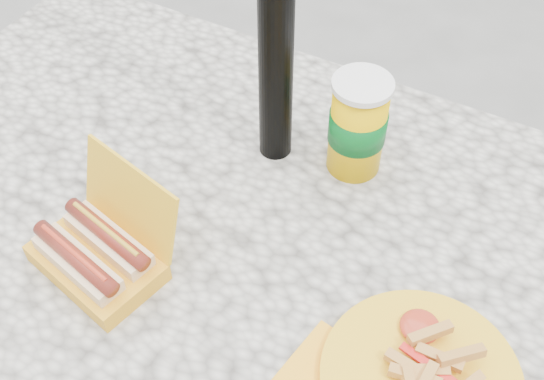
% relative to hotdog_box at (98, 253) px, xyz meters
% --- Properties ---
extents(picnic_table, '(1.20, 0.80, 0.75)m').
position_rel_hotdog_box_xyz_m(picnic_table, '(0.10, 0.15, -0.14)').
color(picnic_table, beige).
rests_on(picnic_table, ground).
extents(hotdog_box, '(0.20, 0.18, 0.14)m').
position_rel_hotdog_box_xyz_m(hotdog_box, '(0.00, 0.00, 0.00)').
color(hotdog_box, gold).
rests_on(hotdog_box, picnic_table).
extents(fries_plate, '(0.29, 0.32, 0.05)m').
position_rel_hotdog_box_xyz_m(fries_plate, '(0.43, 0.04, -0.02)').
color(fries_plate, '#FFAC22').
rests_on(fries_plate, picnic_table).
extents(soda_cup, '(0.09, 0.09, 0.16)m').
position_rel_hotdog_box_xyz_m(soda_cup, '(0.22, 0.34, 0.05)').
color(soda_cup, '#F3B700').
rests_on(soda_cup, picnic_table).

